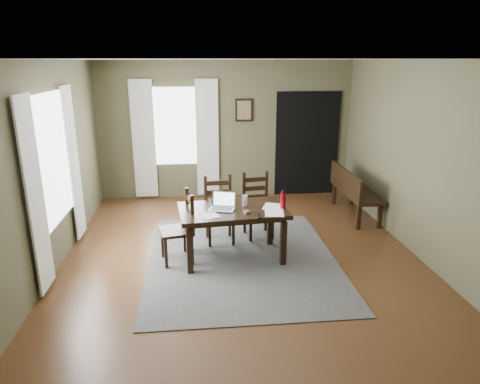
{
  "coord_description": "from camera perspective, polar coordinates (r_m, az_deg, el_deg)",
  "views": [
    {
      "loc": [
        -0.59,
        -5.46,
        2.69
      ],
      "look_at": [
        0.0,
        0.3,
        0.9
      ],
      "focal_mm": 32.0,
      "sensor_mm": 36.0,
      "label": 1
    }
  ],
  "objects": [
    {
      "name": "paper_d",
      "position": [
        5.96,
        4.34,
        -1.96
      ],
      "size": [
        0.33,
        0.37,
        0.0
      ],
      "primitive_type": "cube",
      "rotation": [
        0.0,
        0.0,
        -0.35
      ],
      "color": "white",
      "rests_on": "dining_table"
    },
    {
      "name": "chair_back_right",
      "position": [
        6.74,
        2.34,
        -1.86
      ],
      "size": [
        0.5,
        0.5,
        1.0
      ],
      "rotation": [
        0.0,
        0.0,
        0.15
      ],
      "color": "black",
      "rests_on": "rug"
    },
    {
      "name": "laptop",
      "position": [
        5.86,
        -2.28,
        -1.67
      ],
      "size": [
        0.4,
        0.35,
        0.23
      ],
      "rotation": [
        0.0,
        0.0,
        -0.32
      ],
      "color": "#B7B7BC",
      "rests_on": "dining_table"
    },
    {
      "name": "dining_table",
      "position": [
        5.9,
        -0.98,
        -3.07
      ],
      "size": [
        1.54,
        1.01,
        0.73
      ],
      "rotation": [
        0.0,
        0.0,
        0.1
      ],
      "color": "black",
      "rests_on": "rug"
    },
    {
      "name": "rug",
      "position": [
        6.11,
        0.29,
        -8.87
      ],
      "size": [
        2.6,
        3.2,
        0.01
      ],
      "color": "#444444",
      "rests_on": "ground"
    },
    {
      "name": "curtain_back_left",
      "position": [
        8.59,
        -12.72,
        6.79
      ],
      "size": [
        0.44,
        0.03,
        2.3
      ],
      "color": "silver",
      "rests_on": "ground"
    },
    {
      "name": "curtain_left_near",
      "position": [
        5.39,
        -25.64,
        -0.61
      ],
      "size": [
        0.03,
        0.48,
        2.3
      ],
      "color": "silver",
      "rests_on": "ground"
    },
    {
      "name": "water_bottle",
      "position": [
        5.87,
        5.76,
        -1.08
      ],
      "size": [
        0.09,
        0.09,
        0.26
      ],
      "rotation": [
        0.0,
        0.0,
        0.31
      ],
      "color": "#A00C15",
      "rests_on": "dining_table"
    },
    {
      "name": "paper_a",
      "position": [
        5.64,
        -4.02,
        -3.07
      ],
      "size": [
        0.3,
        0.33,
        0.0
      ],
      "primitive_type": "cube",
      "rotation": [
        0.0,
        0.0,
        0.44
      ],
      "color": "white",
      "rests_on": "dining_table"
    },
    {
      "name": "window_back",
      "position": [
        8.53,
        -8.63,
        8.64
      ],
      "size": [
        1.0,
        0.01,
        1.5
      ],
      "color": "white",
      "rests_on": "ground"
    },
    {
      "name": "curtain_back_right",
      "position": [
        8.53,
        -4.37,
        7.09
      ],
      "size": [
        0.44,
        0.03,
        2.3
      ],
      "color": "silver",
      "rests_on": "ground"
    },
    {
      "name": "chair_back_left",
      "position": [
        6.54,
        -2.79,
        -2.47
      ],
      "size": [
        0.47,
        0.47,
        1.0
      ],
      "rotation": [
        0.0,
        0.0,
        0.08
      ],
      "color": "black",
      "rests_on": "rug"
    },
    {
      "name": "paper_b",
      "position": [
        5.73,
        4.59,
        -2.75
      ],
      "size": [
        0.29,
        0.36,
        0.0
      ],
      "primitive_type": "cube",
      "rotation": [
        0.0,
        0.0,
        -0.15
      ],
      "color": "white",
      "rests_on": "dining_table"
    },
    {
      "name": "drinking_glass",
      "position": [
        5.94,
        0.66,
        -1.17
      ],
      "size": [
        0.09,
        0.09,
        0.16
      ],
      "primitive_type": "cylinder",
      "rotation": [
        0.0,
        0.0,
        -0.44
      ],
      "color": "silver",
      "rests_on": "dining_table"
    },
    {
      "name": "framed_picture",
      "position": [
        8.53,
        0.53,
        10.86
      ],
      "size": [
        0.34,
        0.03,
        0.44
      ],
      "color": "black",
      "rests_on": "ground"
    },
    {
      "name": "tv_remote",
      "position": [
        5.57,
        2.57,
        -3.22
      ],
      "size": [
        0.06,
        0.18,
        0.02
      ],
      "primitive_type": "cube",
      "rotation": [
        0.0,
        0.0,
        -0.03
      ],
      "color": "black",
      "rests_on": "dining_table"
    },
    {
      "name": "curtain_left_far",
      "position": [
        6.9,
        -21.28,
        3.53
      ],
      "size": [
        0.03,
        0.48,
        2.3
      ],
      "color": "silver",
      "rests_on": "ground"
    },
    {
      "name": "room_shell",
      "position": [
        5.56,
        0.32,
        8.0
      ],
      "size": [
        5.02,
        6.02,
        2.71
      ],
      "color": "brown",
      "rests_on": "ground"
    },
    {
      "name": "chair_end",
      "position": [
        5.92,
        -7.99,
        -4.81
      ],
      "size": [
        0.51,
        0.51,
        0.99
      ],
      "rotation": [
        0.0,
        0.0,
        -1.37
      ],
      "color": "black",
      "rests_on": "rug"
    },
    {
      "name": "ground",
      "position": [
        6.12,
        0.29,
        -8.96
      ],
      "size": [
        5.0,
        6.0,
        0.01
      ],
      "color": "#492C16"
    },
    {
      "name": "window_left",
      "position": [
        6.09,
        -23.74,
        3.97
      ],
      "size": [
        0.01,
        1.3,
        1.7
      ],
      "color": "white",
      "rests_on": "ground"
    },
    {
      "name": "bench",
      "position": [
        7.86,
        14.78,
        0.47
      ],
      "size": [
        0.48,
        1.51,
        0.85
      ],
      "rotation": [
        0.0,
        0.0,
        1.57
      ],
      "color": "black",
      "rests_on": "ground"
    },
    {
      "name": "computer_mouse",
      "position": [
        5.68,
        0.89,
        -2.7
      ],
      "size": [
        0.08,
        0.11,
        0.03
      ],
      "primitive_type": "cube",
      "rotation": [
        0.0,
        0.0,
        0.23
      ],
      "color": "#3F3F42",
      "rests_on": "dining_table"
    },
    {
      "name": "doorway_back",
      "position": [
        8.88,
        8.94,
        6.33
      ],
      "size": [
        1.3,
        0.03,
        2.1
      ],
      "color": "black",
      "rests_on": "ground"
    }
  ]
}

